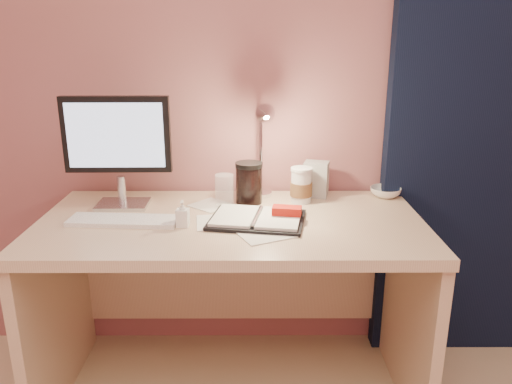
{
  "coord_description": "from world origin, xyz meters",
  "views": [
    {
      "loc": [
        0.09,
        -0.32,
        1.37
      ],
      "look_at": [
        0.09,
        1.33,
        0.85
      ],
      "focal_mm": 35.0,
      "sensor_mm": 36.0,
      "label": 1
    }
  ],
  "objects_px": {
    "coffee_cup": "(301,186)",
    "keyboard": "(124,221)",
    "clear_cup": "(224,191)",
    "desk": "(233,267)",
    "product_box": "(316,179)",
    "planner": "(260,218)",
    "dark_jar": "(249,185)",
    "lotion_bottle": "(183,214)",
    "bowl": "(386,192)",
    "monitor": "(118,142)",
    "desk_lamp": "(258,141)"
  },
  "relations": [
    {
      "from": "coffee_cup",
      "to": "keyboard",
      "type": "bearing_deg",
      "value": -160.43
    },
    {
      "from": "keyboard",
      "to": "clear_cup",
      "type": "xyz_separation_m",
      "value": [
        0.35,
        0.18,
        0.06
      ]
    },
    {
      "from": "desk",
      "to": "product_box",
      "type": "distance_m",
      "value": 0.5
    },
    {
      "from": "planner",
      "to": "dark_jar",
      "type": "distance_m",
      "value": 0.23
    },
    {
      "from": "lotion_bottle",
      "to": "keyboard",
      "type": "bearing_deg",
      "value": 170.84
    },
    {
      "from": "bowl",
      "to": "dark_jar",
      "type": "xyz_separation_m",
      "value": [
        -0.57,
        -0.07,
        0.05
      ]
    },
    {
      "from": "monitor",
      "to": "product_box",
      "type": "height_order",
      "value": "monitor"
    },
    {
      "from": "monitor",
      "to": "bowl",
      "type": "bearing_deg",
      "value": 5.65
    },
    {
      "from": "lotion_bottle",
      "to": "desk_lamp",
      "type": "height_order",
      "value": "desk_lamp"
    },
    {
      "from": "lotion_bottle",
      "to": "desk_lamp",
      "type": "xyz_separation_m",
      "value": [
        0.27,
        0.25,
        0.2
      ]
    },
    {
      "from": "planner",
      "to": "monitor",
      "type": "bearing_deg",
      "value": 171.92
    },
    {
      "from": "clear_cup",
      "to": "product_box",
      "type": "distance_m",
      "value": 0.39
    },
    {
      "from": "planner",
      "to": "keyboard",
      "type": "bearing_deg",
      "value": -169.07
    },
    {
      "from": "bowl",
      "to": "desk_lamp",
      "type": "bearing_deg",
      "value": -171.21
    },
    {
      "from": "desk_lamp",
      "to": "product_box",
      "type": "bearing_deg",
      "value": 15.15
    },
    {
      "from": "planner",
      "to": "dark_jar",
      "type": "bearing_deg",
      "value": 110.29
    },
    {
      "from": "bowl",
      "to": "dark_jar",
      "type": "bearing_deg",
      "value": -172.47
    },
    {
      "from": "bowl",
      "to": "lotion_bottle",
      "type": "bearing_deg",
      "value": -157.14
    },
    {
      "from": "clear_cup",
      "to": "dark_jar",
      "type": "distance_m",
      "value": 0.11
    },
    {
      "from": "monitor",
      "to": "desk_lamp",
      "type": "bearing_deg",
      "value": 3.2
    },
    {
      "from": "product_box",
      "to": "desk_lamp",
      "type": "height_order",
      "value": "desk_lamp"
    },
    {
      "from": "coffee_cup",
      "to": "planner",
      "type": "bearing_deg",
      "value": -127.1
    },
    {
      "from": "dark_jar",
      "to": "product_box",
      "type": "bearing_deg",
      "value": 17.38
    },
    {
      "from": "keyboard",
      "to": "lotion_bottle",
      "type": "relative_size",
      "value": 4.14
    },
    {
      "from": "bowl",
      "to": "desk_lamp",
      "type": "xyz_separation_m",
      "value": [
        -0.53,
        -0.08,
        0.23
      ]
    },
    {
      "from": "coffee_cup",
      "to": "monitor",
      "type": "bearing_deg",
      "value": -175.87
    },
    {
      "from": "bowl",
      "to": "desk",
      "type": "bearing_deg",
      "value": -162.94
    },
    {
      "from": "planner",
      "to": "lotion_bottle",
      "type": "xyz_separation_m",
      "value": [
        -0.27,
        -0.05,
        0.03
      ]
    },
    {
      "from": "desk",
      "to": "dark_jar",
      "type": "relative_size",
      "value": 9.5
    },
    {
      "from": "monitor",
      "to": "lotion_bottle",
      "type": "xyz_separation_m",
      "value": [
        0.27,
        -0.22,
        -0.21
      ]
    },
    {
      "from": "keyboard",
      "to": "product_box",
      "type": "relative_size",
      "value": 2.67
    },
    {
      "from": "planner",
      "to": "clear_cup",
      "type": "distance_m",
      "value": 0.22
    },
    {
      "from": "bowl",
      "to": "planner",
      "type": "bearing_deg",
      "value": -151.14
    },
    {
      "from": "desk",
      "to": "bowl",
      "type": "bearing_deg",
      "value": 17.06
    },
    {
      "from": "desk",
      "to": "planner",
      "type": "xyz_separation_m",
      "value": [
        0.1,
        -0.1,
        0.24
      ]
    },
    {
      "from": "dark_jar",
      "to": "product_box",
      "type": "distance_m",
      "value": 0.29
    },
    {
      "from": "desk",
      "to": "lotion_bottle",
      "type": "relative_size",
      "value": 14.87
    },
    {
      "from": "planner",
      "to": "bowl",
      "type": "distance_m",
      "value": 0.6
    },
    {
      "from": "keyboard",
      "to": "bowl",
      "type": "bearing_deg",
      "value": 20.13
    },
    {
      "from": "clear_cup",
      "to": "keyboard",
      "type": "bearing_deg",
      "value": -152.57
    },
    {
      "from": "keyboard",
      "to": "dark_jar",
      "type": "relative_size",
      "value": 2.64
    },
    {
      "from": "keyboard",
      "to": "desk",
      "type": "bearing_deg",
      "value": 19.21
    },
    {
      "from": "monitor",
      "to": "lotion_bottle",
      "type": "relative_size",
      "value": 4.56
    },
    {
      "from": "planner",
      "to": "desk_lamp",
      "type": "distance_m",
      "value": 0.32
    },
    {
      "from": "monitor",
      "to": "clear_cup",
      "type": "bearing_deg",
      "value": -0.67
    },
    {
      "from": "monitor",
      "to": "coffee_cup",
      "type": "relative_size",
      "value": 3.02
    },
    {
      "from": "desk_lamp",
      "to": "monitor",
      "type": "bearing_deg",
      "value": 177.74
    },
    {
      "from": "desk_lamp",
      "to": "bowl",
      "type": "bearing_deg",
      "value": 2.62
    },
    {
      "from": "bowl",
      "to": "product_box",
      "type": "relative_size",
      "value": 0.86
    },
    {
      "from": "clear_cup",
      "to": "product_box",
      "type": "xyz_separation_m",
      "value": [
        0.37,
        0.13,
        0.01
      ]
    }
  ]
}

